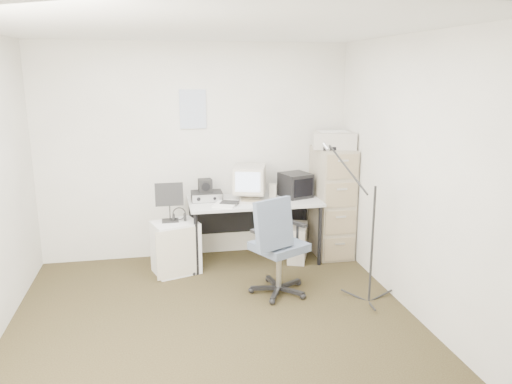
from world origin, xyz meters
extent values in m
cube|color=black|center=(0.00, 0.00, -0.01)|extent=(3.60, 3.60, 0.01)
cube|color=white|center=(0.00, 0.00, 2.50)|extent=(3.60, 3.60, 0.01)
cube|color=white|center=(0.00, 1.80, 1.25)|extent=(3.60, 0.02, 2.50)
cube|color=white|center=(0.00, -1.80, 1.25)|extent=(3.60, 0.02, 2.50)
cube|color=white|center=(1.80, 0.00, 1.25)|extent=(0.02, 3.60, 2.50)
cube|color=white|center=(-0.02, 1.79, 1.75)|extent=(0.30, 0.02, 0.44)
cube|color=gray|center=(1.58, 1.48, 0.65)|extent=(0.40, 0.60, 1.30)
cube|color=#BCB1A1|center=(1.58, 1.48, 1.39)|extent=(0.55, 0.44, 0.19)
cube|color=silver|center=(0.63, 1.45, 0.36)|extent=(1.50, 0.70, 0.73)
cube|color=#BCB1A1|center=(0.59, 1.53, 0.92)|extent=(0.44, 0.46, 0.39)
cube|color=black|center=(1.14, 1.52, 0.87)|extent=(0.39, 0.40, 0.28)
cube|color=beige|center=(0.88, 1.57, 0.81)|extent=(0.10, 0.10, 0.15)
cube|color=#BCB1A1|center=(0.64, 1.31, 0.74)|extent=(0.44, 0.30, 0.02)
cube|color=black|center=(0.92, 1.30, 0.75)|extent=(0.10, 0.13, 0.03)
cube|color=black|center=(0.09, 1.55, 0.78)|extent=(0.35, 0.25, 0.10)
cube|color=black|center=(0.08, 1.55, 0.90)|extent=(0.16, 0.15, 0.15)
cube|color=white|center=(0.28, 1.31, 0.74)|extent=(0.34, 0.39, 0.02)
cube|color=#BCB1A1|center=(1.13, 1.37, 0.21)|extent=(0.34, 0.49, 0.42)
cube|color=slate|center=(0.70, 0.52, 0.51)|extent=(0.80, 0.80, 1.02)
cube|color=white|center=(-0.29, 1.26, 0.29)|extent=(0.56, 0.50, 0.58)
cube|color=black|center=(-0.34, 1.31, 0.80)|extent=(0.33, 0.23, 0.44)
torus|color=black|center=(-0.24, 1.30, 0.63)|extent=(0.16, 0.16, 0.03)
cylinder|color=black|center=(1.52, 0.17, 0.75)|extent=(0.03, 0.03, 1.50)
camera|label=1|loc=(-0.43, -3.99, 2.18)|focal=35.00mm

